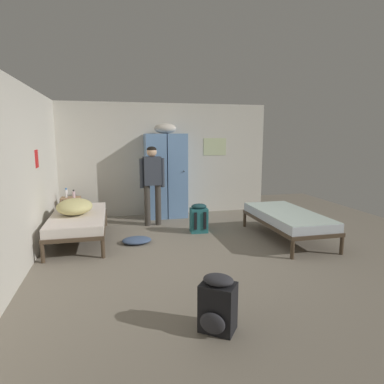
{
  "coord_description": "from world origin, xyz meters",
  "views": [
    {
      "loc": [
        -1.17,
        -4.62,
        1.81
      ],
      "look_at": [
        0.0,
        0.29,
        0.95
      ],
      "focal_mm": 31.1,
      "sensor_mm": 36.0,
      "label": 1
    }
  ],
  "objects_px": {
    "locker_bank": "(166,174)",
    "backpack_black": "(218,305)",
    "bed_right": "(287,218)",
    "water_bottle": "(66,193)",
    "lotion_bottle": "(74,194)",
    "backpack_teal": "(199,219)",
    "person_traveler": "(152,178)",
    "shelf_unit": "(71,208)",
    "clothes_pile_denim": "(137,240)",
    "bedding_heap": "(75,207)",
    "bed_left_rear": "(78,220)"
  },
  "relations": [
    {
      "from": "locker_bank",
      "to": "backpack_black",
      "type": "height_order",
      "value": "locker_bank"
    },
    {
      "from": "bed_right",
      "to": "water_bottle",
      "type": "distance_m",
      "value": 4.35
    },
    {
      "from": "lotion_bottle",
      "to": "backpack_teal",
      "type": "xyz_separation_m",
      "value": [
        2.33,
        -1.08,
        -0.38
      ]
    },
    {
      "from": "backpack_teal",
      "to": "lotion_bottle",
      "type": "bearing_deg",
      "value": 155.18
    },
    {
      "from": "person_traveler",
      "to": "shelf_unit",
      "type": "bearing_deg",
      "value": 165.63
    },
    {
      "from": "backpack_teal",
      "to": "clothes_pile_denim",
      "type": "bearing_deg",
      "value": -161.62
    },
    {
      "from": "person_traveler",
      "to": "backpack_black",
      "type": "height_order",
      "value": "person_traveler"
    },
    {
      "from": "bedding_heap",
      "to": "lotion_bottle",
      "type": "bearing_deg",
      "value": 96.54
    },
    {
      "from": "bed_left_rear",
      "to": "backpack_teal",
      "type": "height_order",
      "value": "backpack_teal"
    },
    {
      "from": "lotion_bottle",
      "to": "clothes_pile_denim",
      "type": "relative_size",
      "value": 0.33
    },
    {
      "from": "bed_left_rear",
      "to": "lotion_bottle",
      "type": "height_order",
      "value": "lotion_bottle"
    },
    {
      "from": "water_bottle",
      "to": "clothes_pile_denim",
      "type": "height_order",
      "value": "water_bottle"
    },
    {
      "from": "bed_left_rear",
      "to": "person_traveler",
      "type": "bearing_deg",
      "value": 29.24
    },
    {
      "from": "locker_bank",
      "to": "clothes_pile_denim",
      "type": "height_order",
      "value": "locker_bank"
    },
    {
      "from": "shelf_unit",
      "to": "lotion_bottle",
      "type": "xyz_separation_m",
      "value": [
        0.07,
        -0.04,
        0.3
      ]
    },
    {
      "from": "person_traveler",
      "to": "clothes_pile_denim",
      "type": "xyz_separation_m",
      "value": [
        -0.41,
        -1.1,
        -0.91
      ]
    },
    {
      "from": "shelf_unit",
      "to": "backpack_teal",
      "type": "xyz_separation_m",
      "value": [
        2.4,
        -1.12,
        -0.09
      ]
    },
    {
      "from": "person_traveler",
      "to": "lotion_bottle",
      "type": "distance_m",
      "value": 1.63
    },
    {
      "from": "bed_left_rear",
      "to": "person_traveler",
      "type": "relative_size",
      "value": 1.19
    },
    {
      "from": "person_traveler",
      "to": "water_bottle",
      "type": "distance_m",
      "value": 1.78
    },
    {
      "from": "bedding_heap",
      "to": "water_bottle",
      "type": "height_order",
      "value": "water_bottle"
    },
    {
      "from": "shelf_unit",
      "to": "bed_left_rear",
      "type": "xyz_separation_m",
      "value": [
        0.25,
        -1.18,
        0.04
      ]
    },
    {
      "from": "water_bottle",
      "to": "bed_right",
      "type": "bearing_deg",
      "value": -25.94
    },
    {
      "from": "locker_bank",
      "to": "bed_left_rear",
      "type": "distance_m",
      "value": 2.32
    },
    {
      "from": "locker_bank",
      "to": "lotion_bottle",
      "type": "distance_m",
      "value": 1.97
    },
    {
      "from": "bed_right",
      "to": "person_traveler",
      "type": "relative_size",
      "value": 1.19
    },
    {
      "from": "shelf_unit",
      "to": "bed_right",
      "type": "height_order",
      "value": "shelf_unit"
    },
    {
      "from": "water_bottle",
      "to": "backpack_black",
      "type": "relative_size",
      "value": 0.35
    },
    {
      "from": "bedding_heap",
      "to": "lotion_bottle",
      "type": "relative_size",
      "value": 4.48
    },
    {
      "from": "bed_left_rear",
      "to": "backpack_black",
      "type": "bearing_deg",
      "value": -64.11
    },
    {
      "from": "person_traveler",
      "to": "clothes_pile_denim",
      "type": "distance_m",
      "value": 1.49
    },
    {
      "from": "bed_right",
      "to": "shelf_unit",
      "type": "bearing_deg",
      "value": 153.83
    },
    {
      "from": "backpack_black",
      "to": "bedding_heap",
      "type": "bearing_deg",
      "value": 116.69
    },
    {
      "from": "locker_bank",
      "to": "water_bottle",
      "type": "bearing_deg",
      "value": -174.36
    },
    {
      "from": "locker_bank",
      "to": "bed_right",
      "type": "bearing_deg",
      "value": -49.04
    },
    {
      "from": "lotion_bottle",
      "to": "backpack_teal",
      "type": "height_order",
      "value": "lotion_bottle"
    },
    {
      "from": "backpack_teal",
      "to": "person_traveler",
      "type": "bearing_deg",
      "value": 138.05
    },
    {
      "from": "bed_left_rear",
      "to": "water_bottle",
      "type": "distance_m",
      "value": 1.28
    },
    {
      "from": "shelf_unit",
      "to": "clothes_pile_denim",
      "type": "distance_m",
      "value": 1.96
    },
    {
      "from": "bed_right",
      "to": "lotion_bottle",
      "type": "bearing_deg",
      "value": 153.9
    },
    {
      "from": "shelf_unit",
      "to": "locker_bank",
      "type": "bearing_deg",
      "value": 6.44
    },
    {
      "from": "locker_bank",
      "to": "backpack_black",
      "type": "relative_size",
      "value": 3.76
    },
    {
      "from": "water_bottle",
      "to": "lotion_bottle",
      "type": "distance_m",
      "value": 0.16
    },
    {
      "from": "bed_right",
      "to": "backpack_teal",
      "type": "relative_size",
      "value": 3.45
    },
    {
      "from": "bedding_heap",
      "to": "water_bottle",
      "type": "bearing_deg",
      "value": 103.08
    },
    {
      "from": "bed_left_rear",
      "to": "water_bottle",
      "type": "relative_size",
      "value": 9.9
    },
    {
      "from": "bed_left_rear",
      "to": "backpack_black",
      "type": "height_order",
      "value": "backpack_black"
    },
    {
      "from": "person_traveler",
      "to": "lotion_bottle",
      "type": "relative_size",
      "value": 9.9
    },
    {
      "from": "shelf_unit",
      "to": "bedding_heap",
      "type": "xyz_separation_m",
      "value": [
        0.2,
        -1.2,
        0.27
      ]
    },
    {
      "from": "locker_bank",
      "to": "bed_right",
      "type": "xyz_separation_m",
      "value": [
        1.82,
        -2.1,
        -0.59
      ]
    }
  ]
}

